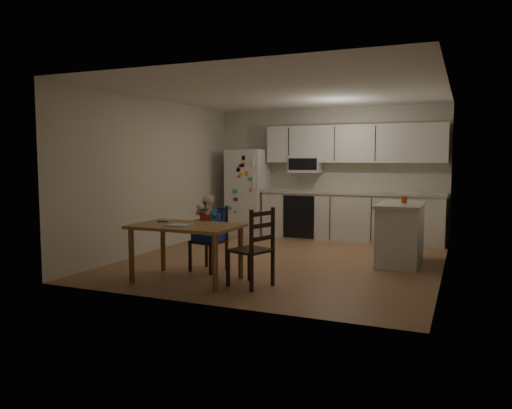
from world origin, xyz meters
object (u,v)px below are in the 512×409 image
object	(u,v)px
dining_table	(187,232)
chair_booster	(210,225)
kitchen_island	(401,233)
chair_side	(256,243)
red_cup	(404,200)
refrigerator	(248,192)

from	to	relation	value
dining_table	chair_booster	bearing A→B (deg)	89.28
kitchen_island	chair_side	bearing A→B (deg)	-123.81
dining_table	chair_booster	xyz separation A→B (m)	(0.01, 0.61, 0.02)
red_cup	dining_table	size ratio (longest dim) A/B	0.08
refrigerator	chair_booster	size ratio (longest dim) A/B	1.63
kitchen_island	dining_table	size ratio (longest dim) A/B	0.91
refrigerator	chair_booster	distance (m)	3.32
chair_booster	chair_side	xyz separation A→B (m)	(0.93, -0.59, -0.09)
kitchen_island	dining_table	xyz separation A→B (m)	(-2.34, -2.11, 0.17)
refrigerator	red_cup	distance (m)	3.65
dining_table	chair_side	size ratio (longest dim) A/B	1.39
red_cup	chair_booster	xyz separation A→B (m)	(-2.37, -1.51, -0.30)
chair_booster	chair_side	bearing A→B (deg)	-22.29
kitchen_island	dining_table	world-z (taller)	kitchen_island
red_cup	chair_side	xyz separation A→B (m)	(-1.44, -2.10, -0.40)
chair_booster	chair_side	size ratio (longest dim) A/B	1.10
refrigerator	kitchen_island	distance (m)	3.64
kitchen_island	chair_side	xyz separation A→B (m)	(-1.40, -2.09, 0.09)
kitchen_island	chair_booster	bearing A→B (deg)	-147.29
red_cup	dining_table	world-z (taller)	red_cup
dining_table	refrigerator	bearing A→B (deg)	102.56
chair_booster	red_cup	bearing A→B (deg)	42.62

